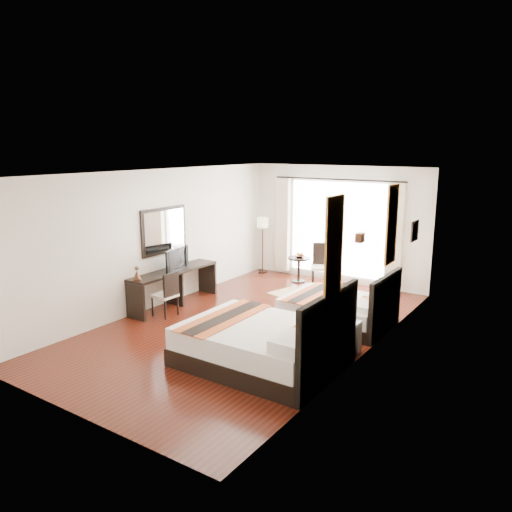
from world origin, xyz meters
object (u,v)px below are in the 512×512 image
Objects in this scene: bed_near at (264,344)px; side_table at (299,270)px; bed_far at (340,310)px; window_chair at (321,274)px; table_lamp at (343,308)px; vase at (336,324)px; fruit_bowl at (300,257)px; nightstand at (342,339)px; floor_lamp at (263,226)px; desk_chair at (166,302)px; console_desk at (174,287)px; television at (174,259)px.

side_table is (-1.87, 4.42, -0.03)m from bed_near.
bed_far is 1.87× the size of window_chair.
table_lamp is at bearing 53.84° from bed_near.
window_chair reaches higher than side_table.
fruit_bowl is (-2.62, 3.60, 0.08)m from vase.
fruit_bowl is (-2.66, 3.43, 0.37)m from nightstand.
nightstand is at bearing 77.48° from vase.
bed_far is 1.31× the size of floor_lamp.
nightstand is 0.38× the size of floor_lamp.
bed_near is at bearing 165.03° from desk_chair.
table_lamp is at bearing 7.05° from window_chair.
bed_near is 3.44m from console_desk.
side_table reaches higher than nightstand.
bed_far is at bearing 115.88° from table_lamp.
window_chair reaches higher than vase.
bed_far is 3.41× the size of nightstand.
bed_near is 2.93m from desk_chair.
bed_far is 2.99m from fruit_bowl.
side_table is at bearing 126.27° from vase.
vase is 0.56× the size of fruit_bowl.
desk_chair is at bearing -85.82° from floor_lamp.
bed_near is 2.28× the size of window_chair.
desk_chair is at bearing -177.28° from nightstand.
nightstand is 1.48× the size of table_lamp.
console_desk is at bearing 64.47° from television.
console_desk is (-3.92, 0.59, -0.18)m from vase.
television is 3.29m from fruit_bowl.
table_lamp is at bearing -105.46° from television.
desk_chair is 0.61× the size of floor_lamp.
bed_near is 4.80m from side_table.
television is 3.34m from side_table.
bed_near is 3.48m from television.
fruit_bowl is (1.25, -0.28, -0.58)m from floor_lamp.
side_table is at bearing -122.05° from window_chair.
table_lamp is 0.26× the size of floor_lamp.
floor_lamp is at bearing -10.99° from television.
fruit_bowl is at bearing 126.10° from vase.
floor_lamp is at bearing 134.98° from vase.
table_lamp is at bearing -64.12° from bed_far.
vase reaches higher than side_table.
window_chair is (1.60, 3.52, 0.04)m from desk_chair.
nightstand is at bearing -52.20° from fruit_bowl.
floor_lamp reaches higher than desk_chair.
floor_lamp is (0.02, 3.29, 0.23)m from television.
bed_far reaches higher than window_chair.
side_table is 0.60× the size of window_chair.
television is (-3.90, 0.59, 0.42)m from vase.
floor_lamp reaches higher than fruit_bowl.
console_desk is 2.16× the size of window_chair.
side_table is at bearing -33.10° from television.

